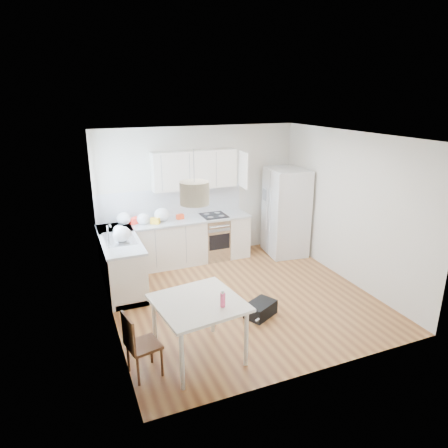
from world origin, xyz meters
name	(u,v)px	position (x,y,z in m)	size (l,w,h in m)	color
floor	(241,297)	(0.00, 0.00, 0.00)	(4.20, 4.20, 0.00)	brown
ceiling	(244,136)	(0.00, 0.00, 2.70)	(4.20, 4.20, 0.00)	white
wall_back	(200,193)	(0.00, 2.10, 1.35)	(4.20, 4.20, 0.00)	beige
wall_left	(107,239)	(-2.10, 0.00, 1.35)	(4.20, 4.20, 0.00)	beige
wall_right	(349,208)	(2.10, 0.00, 1.35)	(4.20, 4.20, 0.00)	beige
window_glassblock	(97,193)	(-2.09, 1.15, 1.75)	(0.02, 1.00, 1.00)	#BFE0F9
cabinets_back	(177,243)	(-0.60, 1.80, 0.44)	(3.00, 0.60, 0.88)	white
cabinets_left	(121,263)	(-1.80, 1.20, 0.44)	(0.60, 1.80, 0.88)	white
counter_back	(176,221)	(-0.60, 1.80, 0.90)	(3.02, 0.64, 0.04)	#A4A6A8
counter_left	(119,239)	(-1.80, 1.20, 0.90)	(0.64, 1.82, 0.04)	#A4A6A8
backsplash_back	(172,202)	(-0.60, 2.09, 1.21)	(3.00, 0.01, 0.58)	white
backsplash_left	(100,224)	(-2.09, 1.20, 1.21)	(0.01, 1.80, 0.58)	white
upper_cabinets	(194,169)	(-0.15, 1.94, 1.88)	(1.70, 0.32, 0.75)	white
range_oven	(214,238)	(0.20, 1.80, 0.44)	(0.50, 0.61, 0.88)	#B6B8BA
sink	(119,239)	(-1.80, 1.15, 0.92)	(0.50, 0.80, 0.16)	#B6B8BA
refrigerator	(286,212)	(1.72, 1.50, 0.92)	(0.87, 0.92, 1.83)	silver
dining_table	(199,308)	(-1.19, -1.28, 0.73)	(1.17, 1.17, 0.82)	beige
dining_chair	(144,344)	(-1.91, -1.33, 0.43)	(0.36, 0.36, 0.86)	#4E2817
drink_bottle	(223,299)	(-0.96, -1.51, 0.93)	(0.06, 0.06, 0.22)	#DC3D61
gym_bag	(260,309)	(0.02, -0.66, 0.11)	(0.49, 0.32, 0.22)	black
pendant_lamp	(194,193)	(-1.16, -1.13, 2.18)	(0.35, 0.35, 0.27)	beige
grocery_bag_a	(124,219)	(-1.60, 1.88, 1.04)	(0.27, 0.23, 0.25)	white
grocery_bag_b	(143,219)	(-1.25, 1.77, 1.03)	(0.24, 0.20, 0.22)	white
grocery_bag_c	(162,215)	(-0.88, 1.82, 1.05)	(0.30, 0.25, 0.27)	white
grocery_bag_d	(119,230)	(-1.77, 1.36, 1.01)	(0.20, 0.17, 0.18)	white
grocery_bag_e	(122,234)	(-1.77, 0.98, 1.05)	(0.30, 0.25, 0.27)	white
snack_orange	(180,217)	(-0.51, 1.84, 0.97)	(0.14, 0.09, 0.10)	red
snack_yellow	(155,221)	(-1.03, 1.73, 0.98)	(0.17, 0.10, 0.11)	yellow
snack_red	(135,221)	(-1.40, 1.88, 0.98)	(0.18, 0.11, 0.12)	red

